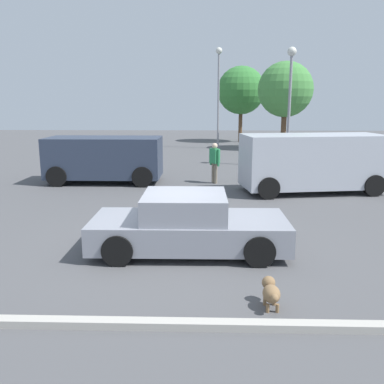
{
  "coord_description": "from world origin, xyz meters",
  "views": [
    {
      "loc": [
        0.54,
        -8.89,
        3.22
      ],
      "look_at": [
        0.22,
        1.83,
        0.9
      ],
      "focal_mm": 39.04,
      "sensor_mm": 36.0,
      "label": 1
    }
  ],
  "objects_px": {
    "van_white": "(312,161)",
    "suv_dark": "(104,158)",
    "sedan_foreground": "(188,225)",
    "light_post_mid": "(290,86)",
    "pedestrian": "(215,160)",
    "light_post_near": "(219,81)",
    "dog": "(271,291)"
  },
  "relations": [
    {
      "from": "sedan_foreground",
      "to": "pedestrian",
      "type": "bearing_deg",
      "value": 83.94
    },
    {
      "from": "light_post_mid",
      "to": "dog",
      "type": "bearing_deg",
      "value": -101.77
    },
    {
      "from": "van_white",
      "to": "light_post_mid",
      "type": "xyz_separation_m",
      "value": [
        0.31,
        6.18,
        2.88
      ]
    },
    {
      "from": "sedan_foreground",
      "to": "van_white",
      "type": "distance_m",
      "value": 7.62
    },
    {
      "from": "sedan_foreground",
      "to": "suv_dark",
      "type": "height_order",
      "value": "suv_dark"
    },
    {
      "from": "van_white",
      "to": "pedestrian",
      "type": "relative_size",
      "value": 3.23
    },
    {
      "from": "sedan_foreground",
      "to": "light_post_near",
      "type": "height_order",
      "value": "light_post_near"
    },
    {
      "from": "light_post_near",
      "to": "light_post_mid",
      "type": "xyz_separation_m",
      "value": [
        3.24,
        -8.46,
        -0.6
      ]
    },
    {
      "from": "dog",
      "to": "light_post_near",
      "type": "relative_size",
      "value": 0.1
    },
    {
      "from": "van_white",
      "to": "suv_dark",
      "type": "height_order",
      "value": "van_white"
    },
    {
      "from": "light_post_near",
      "to": "suv_dark",
      "type": "bearing_deg",
      "value": -111.09
    },
    {
      "from": "sedan_foreground",
      "to": "van_white",
      "type": "xyz_separation_m",
      "value": [
        4.23,
        6.31,
        0.54
      ]
    },
    {
      "from": "suv_dark",
      "to": "pedestrian",
      "type": "xyz_separation_m",
      "value": [
        4.47,
        -0.06,
        -0.05
      ]
    },
    {
      "from": "light_post_mid",
      "to": "pedestrian",
      "type": "bearing_deg",
      "value": -129.57
    },
    {
      "from": "dog",
      "to": "pedestrian",
      "type": "distance_m",
      "value": 10.5
    },
    {
      "from": "suv_dark",
      "to": "light_post_near",
      "type": "relative_size",
      "value": 0.66
    },
    {
      "from": "light_post_near",
      "to": "light_post_mid",
      "type": "height_order",
      "value": "light_post_near"
    },
    {
      "from": "suv_dark",
      "to": "pedestrian",
      "type": "height_order",
      "value": "suv_dark"
    },
    {
      "from": "dog",
      "to": "light_post_mid",
      "type": "relative_size",
      "value": 0.11
    },
    {
      "from": "suv_dark",
      "to": "sedan_foreground",
      "type": "bearing_deg",
      "value": 115.12
    },
    {
      "from": "light_post_near",
      "to": "light_post_mid",
      "type": "distance_m",
      "value": 9.08
    },
    {
      "from": "sedan_foreground",
      "to": "suv_dark",
      "type": "bearing_deg",
      "value": 114.35
    },
    {
      "from": "sedan_foreground",
      "to": "light_post_near",
      "type": "bearing_deg",
      "value": 85.87
    },
    {
      "from": "pedestrian",
      "to": "sedan_foreground",
      "type": "bearing_deg",
      "value": 47.34
    },
    {
      "from": "dog",
      "to": "van_white",
      "type": "xyz_separation_m",
      "value": [
        2.82,
        8.85,
        0.86
      ]
    },
    {
      "from": "dog",
      "to": "light_post_near",
      "type": "bearing_deg",
      "value": -2.08
    },
    {
      "from": "van_white",
      "to": "light_post_near",
      "type": "distance_m",
      "value": 15.33
    },
    {
      "from": "van_white",
      "to": "suv_dark",
      "type": "bearing_deg",
      "value": -20.53
    },
    {
      "from": "light_post_near",
      "to": "light_post_mid",
      "type": "bearing_deg",
      "value": -69.02
    },
    {
      "from": "dog",
      "to": "van_white",
      "type": "height_order",
      "value": "van_white"
    },
    {
      "from": "pedestrian",
      "to": "suv_dark",
      "type": "bearing_deg",
      "value": -37.93
    },
    {
      "from": "light_post_mid",
      "to": "suv_dark",
      "type": "bearing_deg",
      "value": -151.28
    }
  ]
}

